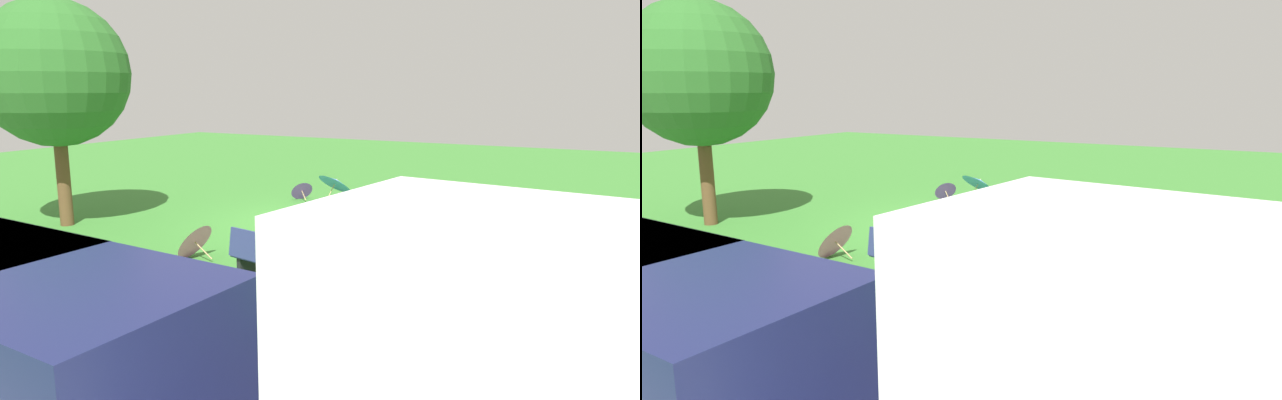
{
  "view_description": "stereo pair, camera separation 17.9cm",
  "coord_description": "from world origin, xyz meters",
  "views": [
    {
      "loc": [
        -6.41,
        11.12,
        3.05
      ],
      "look_at": [
        -0.48,
        0.17,
        0.6
      ],
      "focal_mm": 32.18,
      "sensor_mm": 36.0,
      "label": 1
    },
    {
      "loc": [
        -6.56,
        11.04,
        3.05
      ],
      "look_at": [
        -0.48,
        0.17,
        0.6
      ],
      "focal_mm": 32.18,
      "sensor_mm": 36.0,
      "label": 2
    }
  ],
  "objects": [
    {
      "name": "ground",
      "position": [
        0.0,
        0.0,
        0.0
      ],
      "size": [
        40.0,
        40.0,
        0.0
      ],
      "primitive_type": "plane",
      "color": "#387A2D"
    },
    {
      "name": "box_trailer_white",
      "position": [
        -6.29,
        7.82,
        1.32
      ],
      "size": [
        3.38,
        2.16,
        2.34
      ],
      "color": "white",
      "rests_on": "ground"
    },
    {
      "name": "park_bench",
      "position": [
        -1.83,
        4.14,
        0.47
      ],
      "size": [
        1.66,
        0.78,
        0.9
      ],
      "color": "navy",
      "rests_on": "ground"
    },
    {
      "name": "shade_tree",
      "position": [
        4.6,
        2.77,
        3.34
      ],
      "size": [
        3.16,
        3.16,
        4.93
      ],
      "color": "brown",
      "rests_on": "ground"
    },
    {
      "name": "parasol_pink_0",
      "position": [
        0.37,
        3.44,
        0.36
      ],
      "size": [
        0.73,
        0.79,
        0.71
      ],
      "color": "tan",
      "rests_on": "ground"
    },
    {
      "name": "parasol_purple_0",
      "position": [
        1.44,
        -2.29,
        0.28
      ],
      "size": [
        0.7,
        0.73,
        0.55
      ],
      "color": "tan",
      "rests_on": "ground"
    },
    {
      "name": "parasol_purple_1",
      "position": [
        -0.36,
        -0.39,
        0.28
      ],
      "size": [
        0.75,
        0.7,
        0.56
      ],
      "color": "tan",
      "rests_on": "ground"
    },
    {
      "name": "parasol_blue_0",
      "position": [
        0.39,
        -2.32,
        0.58
      ],
      "size": [
        1.17,
        1.12,
        0.9
      ],
      "color": "tan",
      "rests_on": "ground"
    },
    {
      "name": "parasol_pink_1",
      "position": [
        -3.88,
        -0.82,
        0.45
      ],
      "size": [
        0.93,
        0.98,
        0.91
      ],
      "color": "tan",
      "rests_on": "ground"
    },
    {
      "name": "parasol_red_0",
      "position": [
        -1.1,
        -2.15,
        0.29
      ],
      "size": [
        0.82,
        0.78,
        0.58
      ],
      "color": "tan",
      "rests_on": "ground"
    },
    {
      "name": "parasol_yellow_0",
      "position": [
        -4.48,
        3.08,
        0.39
      ],
      "size": [
        0.84,
        0.86,
        0.77
      ],
      "color": "tan",
      "rests_on": "ground"
    },
    {
      "name": "parasol_teal_0",
      "position": [
        -4.55,
        4.52,
        0.35
      ],
      "size": [
        0.94,
        0.84,
        0.69
      ],
      "color": "tan",
      "rests_on": "ground"
    }
  ]
}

